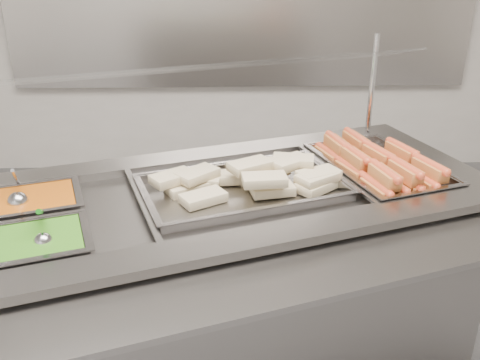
{
  "coord_description": "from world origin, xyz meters",
  "views": [
    {
      "loc": [
        -0.13,
        -1.1,
        1.49
      ],
      "look_at": [
        -0.08,
        0.41,
        0.81
      ],
      "focal_mm": 40.0,
      "sensor_mm": 36.0,
      "label": 1
    }
  ],
  "objects_px": {
    "serving_spoon": "(43,236)",
    "pan_wraps": "(243,192)",
    "sneeze_guard": "(206,72)",
    "ladle": "(18,200)",
    "pan_hotdogs": "(378,174)",
    "steam_counter": "(228,294)"
  },
  "relations": [
    {
      "from": "pan_wraps",
      "to": "sneeze_guard",
      "type": "bearing_deg",
      "value": 123.79
    },
    {
      "from": "ladle",
      "to": "pan_wraps",
      "type": "bearing_deg",
      "value": 8.5
    },
    {
      "from": "sneeze_guard",
      "to": "serving_spoon",
      "type": "relative_size",
      "value": 9.31
    },
    {
      "from": "sneeze_guard",
      "to": "ladle",
      "type": "height_order",
      "value": "sneeze_guard"
    },
    {
      "from": "steam_counter",
      "to": "sneeze_guard",
      "type": "distance_m",
      "value": 0.74
    },
    {
      "from": "pan_hotdogs",
      "to": "pan_wraps",
      "type": "xyz_separation_m",
      "value": [
        -0.47,
        -0.16,
        0.01
      ]
    },
    {
      "from": "pan_wraps",
      "to": "pan_hotdogs",
      "type": "bearing_deg",
      "value": 18.45
    },
    {
      "from": "pan_wraps",
      "to": "serving_spoon",
      "type": "bearing_deg",
      "value": -149.04
    },
    {
      "from": "steam_counter",
      "to": "pan_wraps",
      "type": "height_order",
      "value": "pan_wraps"
    },
    {
      "from": "steam_counter",
      "to": "sneeze_guard",
      "type": "relative_size",
      "value": 1.23
    },
    {
      "from": "pan_wraps",
      "to": "ladle",
      "type": "xyz_separation_m",
      "value": [
        -0.66,
        -0.1,
        0.03
      ]
    },
    {
      "from": "sneeze_guard",
      "to": "ladle",
      "type": "xyz_separation_m",
      "value": [
        -0.55,
        -0.26,
        -0.31
      ]
    },
    {
      "from": "pan_hotdogs",
      "to": "steam_counter",
      "type": "bearing_deg",
      "value": -161.55
    },
    {
      "from": "steam_counter",
      "to": "sneeze_guard",
      "type": "height_order",
      "value": "sneeze_guard"
    },
    {
      "from": "pan_hotdogs",
      "to": "serving_spoon",
      "type": "distance_m",
      "value": 1.1
    },
    {
      "from": "serving_spoon",
      "to": "pan_wraps",
      "type": "bearing_deg",
      "value": 30.96
    },
    {
      "from": "pan_hotdogs",
      "to": "ladle",
      "type": "height_order",
      "value": "ladle"
    },
    {
      "from": "pan_wraps",
      "to": "ladle",
      "type": "distance_m",
      "value": 0.67
    },
    {
      "from": "pan_wraps",
      "to": "serving_spoon",
      "type": "relative_size",
      "value": 4.34
    },
    {
      "from": "pan_wraps",
      "to": "serving_spoon",
      "type": "xyz_separation_m",
      "value": [
        -0.52,
        -0.31,
        0.03
      ]
    },
    {
      "from": "steam_counter",
      "to": "pan_wraps",
      "type": "relative_size",
      "value": 2.65
    },
    {
      "from": "steam_counter",
      "to": "sneeze_guard",
      "type": "bearing_deg",
      "value": 108.45
    }
  ]
}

